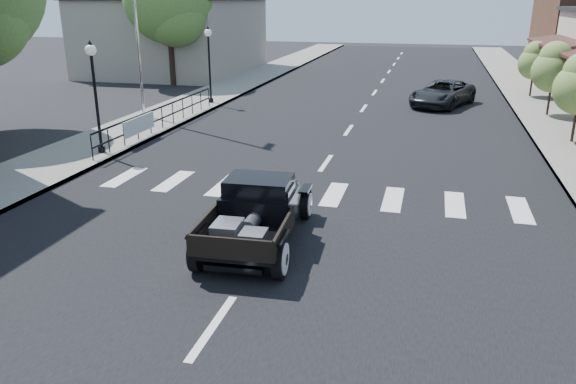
# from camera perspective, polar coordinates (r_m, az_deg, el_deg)

# --- Properties ---
(ground) EXTENTS (120.00, 120.00, 0.00)m
(ground) POSITION_cam_1_polar(r_m,az_deg,el_deg) (12.04, -2.37, -6.15)
(ground) COLOR black
(ground) RESTS_ON ground
(road) EXTENTS (14.00, 80.00, 0.02)m
(road) POSITION_cam_1_polar(r_m,az_deg,el_deg) (26.12, 7.15, 7.64)
(road) COLOR black
(road) RESTS_ON ground
(road_markings) EXTENTS (12.00, 60.00, 0.06)m
(road_markings) POSITION_cam_1_polar(r_m,az_deg,el_deg) (21.29, 5.37, 5.06)
(road_markings) COLOR silver
(road_markings) RESTS_ON ground
(sidewalk_left) EXTENTS (3.00, 80.00, 0.15)m
(sidewalk_left) POSITION_cam_1_polar(r_m,az_deg,el_deg) (28.42, -10.27, 8.54)
(sidewalk_left) COLOR gray
(sidewalk_left) RESTS_ON ground
(sidewalk_right) EXTENTS (3.00, 80.00, 0.15)m
(sidewalk_right) POSITION_cam_1_polar(r_m,az_deg,el_deg) (26.45, 25.83, 6.17)
(sidewalk_right) COLOR gray
(sidewalk_right) RESTS_ON ground
(low_building_left) EXTENTS (10.00, 12.00, 5.00)m
(low_building_left) POSITION_cam_1_polar(r_m,az_deg,el_deg) (42.58, -11.34, 15.19)
(low_building_left) COLOR #A09686
(low_building_left) RESTS_ON ground
(railing) EXTENTS (0.08, 10.00, 1.00)m
(railing) POSITION_cam_1_polar(r_m,az_deg,el_deg) (23.38, -12.68, 7.58)
(railing) COLOR black
(railing) RESTS_ON sidewalk_left
(banner) EXTENTS (0.04, 2.20, 0.60)m
(banner) POSITION_cam_1_polar(r_m,az_deg,el_deg) (21.66, -14.81, 5.98)
(banner) COLOR silver
(banner) RESTS_ON sidewalk_left
(lamp_post_b) EXTENTS (0.36, 0.36, 3.70)m
(lamp_post_b) POSITION_cam_1_polar(r_m,az_deg,el_deg) (19.89, -18.93, 9.02)
(lamp_post_b) COLOR black
(lamp_post_b) RESTS_ON sidewalk_left
(lamp_post_c) EXTENTS (0.36, 0.36, 3.70)m
(lamp_post_c) POSITION_cam_1_polar(r_m,az_deg,el_deg) (28.70, -7.99, 12.65)
(lamp_post_c) COLOR black
(lamp_post_c) RESTS_ON sidewalk_left
(big_tree_far) EXTENTS (5.30, 5.30, 7.79)m
(big_tree_far) POSITION_cam_1_polar(r_m,az_deg,el_deg) (36.03, -11.96, 16.73)
(big_tree_far) COLOR #4D7632
(big_tree_far) RESTS_ON ground
(small_tree_d) EXTENTS (1.87, 1.87, 3.11)m
(small_tree_d) POSITION_cam_1_polar(r_m,az_deg,el_deg) (27.91, 25.25, 10.26)
(small_tree_d) COLOR olive
(small_tree_d) RESTS_ON sidewalk_right
(small_tree_e) EXTENTS (1.66, 1.66, 2.77)m
(small_tree_e) POSITION_cam_1_polar(r_m,az_deg,el_deg) (33.07, 23.66, 11.29)
(small_tree_e) COLOR olive
(small_tree_e) RESTS_ON sidewalk_right
(hotrod_pickup) EXTENTS (2.24, 4.42, 1.50)m
(hotrod_pickup) POSITION_cam_1_polar(r_m,az_deg,el_deg) (12.19, -3.15, -1.99)
(hotrod_pickup) COLOR black
(hotrod_pickup) RESTS_ON ground
(second_car) EXTENTS (3.62, 4.97, 1.26)m
(second_car) POSITION_cam_1_polar(r_m,az_deg,el_deg) (29.41, 15.42, 9.61)
(second_car) COLOR black
(second_car) RESTS_ON ground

